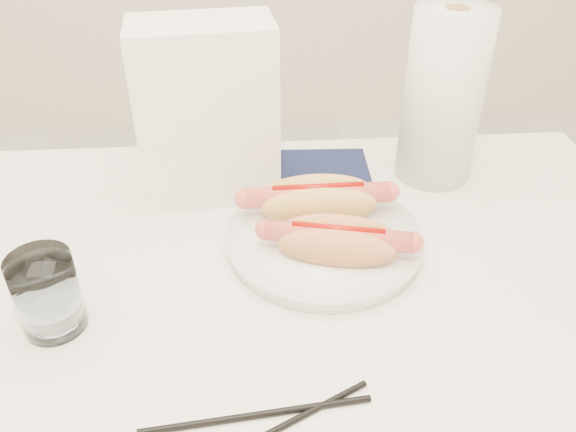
{
  "coord_description": "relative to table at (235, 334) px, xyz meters",
  "views": [
    {
      "loc": [
        0.03,
        -0.53,
        1.24
      ],
      "look_at": [
        0.07,
        0.07,
        0.82
      ],
      "focal_mm": 36.61,
      "sensor_mm": 36.0,
      "label": 1
    }
  ],
  "objects": [
    {
      "name": "table",
      "position": [
        0.0,
        0.0,
        0.0
      ],
      "size": [
        1.2,
        0.8,
        0.75
      ],
      "color": "white",
      "rests_on": "ground"
    },
    {
      "name": "plate",
      "position": [
        0.12,
        0.09,
        0.07
      ],
      "size": [
        0.28,
        0.28,
        0.02
      ],
      "primitive_type": "cylinder",
      "rotation": [
        0.0,
        0.0,
        0.12
      ],
      "color": "white",
      "rests_on": "table"
    },
    {
      "name": "hotdog_left",
      "position": [
        0.12,
        0.14,
        0.11
      ],
      "size": [
        0.2,
        0.08,
        0.05
      ],
      "rotation": [
        0.0,
        0.0,
        0.01
      ],
      "color": "#E0B159",
      "rests_on": "plate"
    },
    {
      "name": "hotdog_right",
      "position": [
        0.13,
        0.05,
        0.1
      ],
      "size": [
        0.18,
        0.1,
        0.05
      ],
      "rotation": [
        0.0,
        0.0,
        -0.22
      ],
      "color": "#DA8F55",
      "rests_on": "plate"
    },
    {
      "name": "water_glass",
      "position": [
        -0.2,
        -0.03,
        0.11
      ],
      "size": [
        0.07,
        0.07,
        0.1
      ],
      "primitive_type": "cylinder",
      "color": "silver",
      "rests_on": "table"
    },
    {
      "name": "chopstick_near",
      "position": [
        0.04,
        -0.19,
        0.06
      ],
      "size": [
        0.19,
        0.1,
        0.01
      ],
      "primitive_type": "cylinder",
      "rotation": [
        0.0,
        1.57,
        0.47
      ],
      "color": "black",
      "rests_on": "table"
    },
    {
      "name": "chopstick_far",
      "position": [
        0.02,
        -0.17,
        0.06
      ],
      "size": [
        0.23,
        0.03,
        0.01
      ],
      "primitive_type": "cylinder",
      "rotation": [
        0.0,
        1.57,
        0.1
      ],
      "color": "black",
      "rests_on": "table"
    },
    {
      "name": "napkin_box",
      "position": [
        -0.03,
        0.25,
        0.19
      ],
      "size": [
        0.2,
        0.13,
        0.26
      ],
      "primitive_type": "cube",
      "rotation": [
        0.0,
        0.0,
        0.1
      ],
      "color": "white",
      "rests_on": "table"
    },
    {
      "name": "navy_napkin",
      "position": [
        0.14,
        0.28,
        0.06
      ],
      "size": [
        0.16,
        0.16,
        0.01
      ],
      "primitive_type": "cube",
      "rotation": [
        0.0,
        0.0,
        -0.04
      ],
      "color": "#111736",
      "rests_on": "table"
    },
    {
      "name": "paper_towel_roll",
      "position": [
        0.32,
        0.27,
        0.19
      ],
      "size": [
        0.14,
        0.14,
        0.26
      ],
      "primitive_type": "cylinder",
      "rotation": [
        0.0,
        0.0,
        0.27
      ],
      "color": "white",
      "rests_on": "table"
    }
  ]
}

